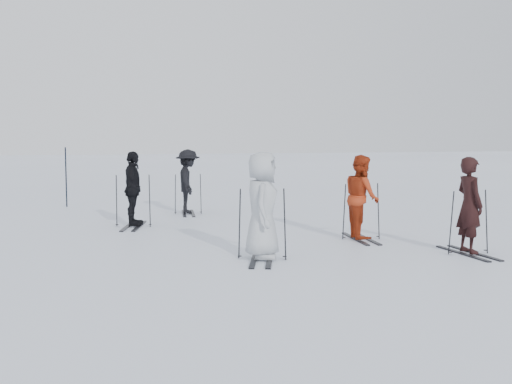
# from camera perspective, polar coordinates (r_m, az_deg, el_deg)

# --- Properties ---
(ground) EXTENTS (120.00, 120.00, 0.00)m
(ground) POSITION_cam_1_polar(r_m,az_deg,el_deg) (13.57, 1.09, -4.58)
(ground) COLOR silver
(ground) RESTS_ON ground
(skier_near_dark) EXTENTS (0.46, 0.68, 1.84)m
(skier_near_dark) POSITION_cam_1_polar(r_m,az_deg,el_deg) (12.92, 18.44, -1.22)
(skier_near_dark) COLOR black
(skier_near_dark) RESTS_ON ground
(skier_red) EXTENTS (0.77, 0.95, 1.83)m
(skier_red) POSITION_cam_1_polar(r_m,az_deg,el_deg) (14.15, 9.37, -0.52)
(skier_red) COLOR #9C2D11
(skier_red) RESTS_ON ground
(skier_grey) EXTENTS (0.89, 1.10, 1.95)m
(skier_grey) POSITION_cam_1_polar(r_m,az_deg,el_deg) (11.73, 0.55, -1.31)
(skier_grey) COLOR #ABB0B4
(skier_grey) RESTS_ON ground
(skier_uphill_left) EXTENTS (0.69, 1.16, 1.84)m
(skier_uphill_left) POSITION_cam_1_polar(r_m,az_deg,el_deg) (16.16, -10.88, 0.20)
(skier_uphill_left) COLOR black
(skier_uphill_left) RESTS_ON ground
(skier_uphill_far) EXTENTS (0.81, 1.25, 1.83)m
(skier_uphill_far) POSITION_cam_1_polar(r_m,az_deg,el_deg) (18.53, -6.07, 0.87)
(skier_uphill_far) COLOR black
(skier_uphill_far) RESTS_ON ground
(skis_near_dark) EXTENTS (1.76, 0.96, 1.27)m
(skis_near_dark) POSITION_cam_1_polar(r_m,az_deg,el_deg) (12.95, 18.41, -2.47)
(skis_near_dark) COLOR black
(skis_near_dark) RESTS_ON ground
(skis_red) EXTENTS (1.82, 1.08, 1.27)m
(skis_red) POSITION_cam_1_polar(r_m,az_deg,el_deg) (14.18, 9.35, -1.63)
(skis_red) COLOR black
(skis_red) RESTS_ON ground
(skis_grey) EXTENTS (2.07, 1.51, 1.36)m
(skis_grey) POSITION_cam_1_polar(r_m,az_deg,el_deg) (11.77, 0.55, -2.75)
(skis_grey) COLOR black
(skis_grey) RESTS_ON ground
(skis_uphill_left) EXTENTS (2.01, 1.38, 1.34)m
(skis_uphill_left) POSITION_cam_1_polar(r_m,az_deg,el_deg) (16.19, -10.87, -0.69)
(skis_uphill_left) COLOR black
(skis_uphill_left) RESTS_ON ground
(skis_uphill_far) EXTENTS (1.72, 1.05, 1.19)m
(skis_uphill_far) POSITION_cam_1_polar(r_m,az_deg,el_deg) (18.56, -6.06, -0.12)
(skis_uphill_far) COLOR black
(skis_uphill_far) RESTS_ON ground
(piste_marker) EXTENTS (0.05, 0.05, 1.88)m
(piste_marker) POSITION_cam_1_polar(r_m,az_deg,el_deg) (21.05, -16.53, 1.27)
(piste_marker) COLOR black
(piste_marker) RESTS_ON ground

